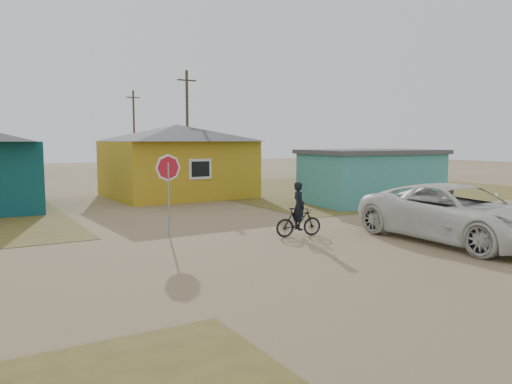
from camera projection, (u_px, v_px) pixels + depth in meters
ground at (281, 249)px, 13.98m from camera, size 120.00×120.00×0.00m
grass_ne at (351, 188)px, 32.21m from camera, size 20.00×18.00×0.00m
house_yellow at (177, 160)px, 27.02m from camera, size 7.72×6.76×3.90m
shed_turquoise at (370, 176)px, 24.23m from camera, size 6.71×4.93×2.60m
house_beige_east at (152, 152)px, 53.09m from camera, size 6.95×6.05×3.60m
utility_pole_near at (187, 125)px, 35.68m from camera, size 1.40×0.20×8.00m
utility_pole_far at (134, 130)px, 49.88m from camera, size 1.40×0.20×8.00m
stop_sign at (168, 177)px, 15.68m from camera, size 0.83×0.29×2.61m
cyclist at (299, 217)px, 15.79m from camera, size 1.60×0.71×1.74m
vehicle at (458, 213)px, 14.94m from camera, size 2.98×6.26×1.73m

